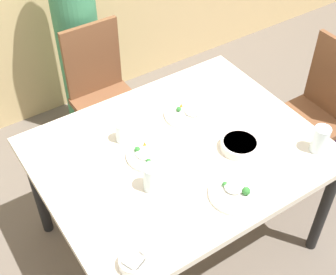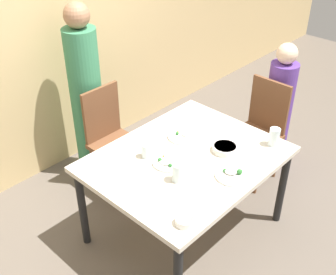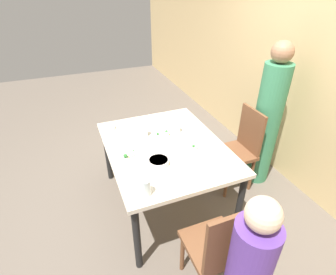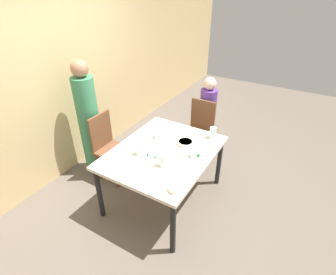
{
  "view_description": "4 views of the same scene",
  "coord_description": "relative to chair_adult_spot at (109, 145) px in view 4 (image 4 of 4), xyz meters",
  "views": [
    {
      "loc": [
        -0.95,
        -1.34,
        2.39
      ],
      "look_at": [
        -0.12,
        -0.08,
        0.96
      ],
      "focal_mm": 50.0,
      "sensor_mm": 36.0,
      "label": 1
    },
    {
      "loc": [
        -1.91,
        -1.61,
        2.56
      ],
      "look_at": [
        -0.13,
        0.07,
        0.95
      ],
      "focal_mm": 45.0,
      "sensor_mm": 36.0,
      "label": 2
    },
    {
      "loc": [
        1.98,
        -0.76,
        2.15
      ],
      "look_at": [
        0.04,
        0.01,
        0.86
      ],
      "focal_mm": 28.0,
      "sensor_mm": 36.0,
      "label": 3
    },
    {
      "loc": [
        -2.15,
        -1.33,
        2.49
      ],
      "look_at": [
        -0.03,
        -0.08,
        0.97
      ],
      "focal_mm": 28.0,
      "sensor_mm": 36.0,
      "label": 4
    }
  ],
  "objects": [
    {
      "name": "fork_steel",
      "position": [
        -0.51,
        -0.86,
        0.23
      ],
      "size": [
        0.18,
        0.06,
        0.01
      ],
      "color": "silver",
      "rests_on": "dining_table"
    },
    {
      "name": "plate_rice_adult",
      "position": [
        0.17,
        -0.7,
        0.24
      ],
      "size": [
        0.24,
        0.24,
        0.05
      ],
      "color": "white",
      "rests_on": "dining_table"
    },
    {
      "name": "dining_table",
      "position": [
        -0.02,
        -0.89,
        0.16
      ],
      "size": [
        1.38,
        1.1,
        0.75
      ],
      "color": "beige",
      "rests_on": "ground_plane"
    },
    {
      "name": "chair_child_spot",
      "position": [
        1.02,
        -0.89,
        0.0
      ],
      "size": [
        0.4,
        0.4,
        0.96
      ],
      "rotation": [
        0.0,
        0.0,
        -1.57
      ],
      "color": "brown",
      "rests_on": "ground_plane"
    },
    {
      "name": "glass_water_center",
      "position": [
        -0.26,
        -1.03,
        0.3
      ],
      "size": [
        0.08,
        0.08,
        0.14
      ],
      "color": "silver",
      "rests_on": "dining_table"
    },
    {
      "name": "person_adult",
      "position": [
        0.0,
        0.31,
        0.26
      ],
      "size": [
        0.28,
        0.28,
        1.64
      ],
      "color": "#387F56",
      "rests_on": "ground_plane"
    },
    {
      "name": "person_child",
      "position": [
        1.31,
        -0.89,
        0.07
      ],
      "size": [
        0.26,
        0.26,
        1.25
      ],
      "color": "#5B3893",
      "rests_on": "ground_plane"
    },
    {
      "name": "plate_noodles",
      "position": [
        0.03,
        -1.27,
        0.24
      ],
      "size": [
        0.25,
        0.25,
        0.06
      ],
      "color": "white",
      "rests_on": "dining_table"
    },
    {
      "name": "spoon_steel",
      "position": [
        -0.41,
        -0.62,
        0.23
      ],
      "size": [
        0.18,
        0.05,
        0.01
      ],
      "color": "silver",
      "rests_on": "dining_table"
    },
    {
      "name": "plate_rice_child",
      "position": [
        -0.16,
        -0.85,
        0.24
      ],
      "size": [
        0.24,
        0.24,
        0.05
      ],
      "color": "white",
      "rests_on": "dining_table"
    },
    {
      "name": "glass_water_short",
      "position": [
        -0.22,
        -0.68,
        0.28
      ],
      "size": [
        0.07,
        0.07,
        0.11
      ],
      "color": "silver",
      "rests_on": "dining_table"
    },
    {
      "name": "bowl_curry",
      "position": [
        0.23,
        -1.05,
        0.26
      ],
      "size": [
        0.19,
        0.19,
        0.05
      ],
      "color": "silver",
      "rests_on": "dining_table"
    },
    {
      "name": "glass_water_tall",
      "position": [
        0.55,
        -1.27,
        0.3
      ],
      "size": [
        0.08,
        0.08,
        0.14
      ],
      "color": "silver",
      "rests_on": "dining_table"
    },
    {
      "name": "wall_back",
      "position": [
        -0.02,
        0.68,
        0.83
      ],
      "size": [
        10.0,
        0.06,
        2.7
      ],
      "color": "tan",
      "rests_on": "ground_plane"
    },
    {
      "name": "bowl_rice_small",
      "position": [
        -0.54,
        -1.33,
        0.26
      ],
      "size": [
        0.12,
        0.12,
        0.05
      ],
      "color": "white",
      "rests_on": "dining_table"
    },
    {
      "name": "ground_plane",
      "position": [
        -0.02,
        -0.89,
        -0.52
      ],
      "size": [
        10.0,
        10.0,
        0.0
      ],
      "primitive_type": "plane",
      "color": "#60564C"
    },
    {
      "name": "chair_adult_spot",
      "position": [
        0.0,
        0.0,
        0.0
      ],
      "size": [
        0.4,
        0.4,
        0.96
      ],
      "color": "brown",
      "rests_on": "ground_plane"
    }
  ]
}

